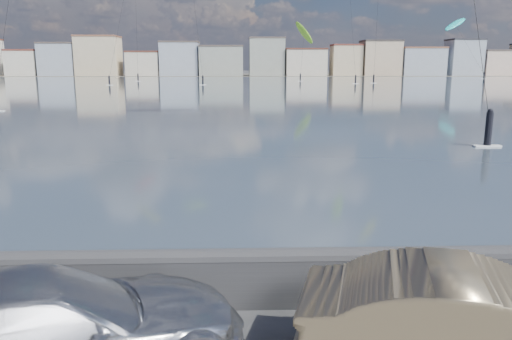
{
  "coord_description": "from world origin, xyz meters",
  "views": [
    {
      "loc": [
        0.69,
        -5.49,
        4.21
      ],
      "look_at": [
        1.0,
        4.0,
        2.2
      ],
      "focal_mm": 35.0,
      "sensor_mm": 36.0,
      "label": 1
    }
  ],
  "objects": [
    {
      "name": "bay_water",
      "position": [
        0.0,
        91.5,
        0.01
      ],
      "size": [
        500.0,
        177.0,
        0.0
      ],
      "primitive_type": "cube",
      "color": "#334553",
      "rests_on": "ground"
    },
    {
      "name": "far_shore_strip",
      "position": [
        0.0,
        200.0,
        0.01
      ],
      "size": [
        500.0,
        60.0,
        0.0
      ],
      "primitive_type": "cube",
      "color": "#4C473D",
      "rests_on": "ground"
    },
    {
      "name": "seawall",
      "position": [
        0.0,
        2.7,
        0.58
      ],
      "size": [
        400.0,
        0.36,
        1.08
      ],
      "color": "#28282B",
      "rests_on": "ground"
    },
    {
      "name": "far_buildings",
      "position": [
        1.31,
        186.0,
        6.03
      ],
      "size": [
        240.79,
        13.26,
        14.6
      ],
      "color": "beige",
      "rests_on": "ground"
    },
    {
      "name": "car_silver",
      "position": [
        -1.91,
        0.46,
        0.8
      ],
      "size": [
        5.94,
        4.31,
        1.6
      ],
      "primitive_type": "imported",
      "rotation": [
        0.0,
        0.0,
        1.99
      ],
      "color": "#A7A9AF",
      "rests_on": "ground"
    },
    {
      "name": "car_champagne",
      "position": [
        3.85,
        0.38,
        0.79
      ],
      "size": [
        5.09,
        2.87,
        1.59
      ],
      "primitive_type": "imported",
      "rotation": [
        0.0,
        0.0,
        1.31
      ],
      "color": "tan",
      "rests_on": "ground"
    },
    {
      "name": "kitesurfer_1",
      "position": [
        69.62,
        157.15,
        16.51
      ],
      "size": [
        9.08,
        18.73,
        19.51
      ],
      "color": "#19BFBF",
      "rests_on": "ground"
    },
    {
      "name": "kitesurfer_2",
      "position": [
        17.92,
        130.54,
        12.24
      ],
      "size": [
        7.38,
        12.24,
        15.63
      ],
      "color": "#8CD826",
      "rests_on": "ground"
    }
  ]
}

